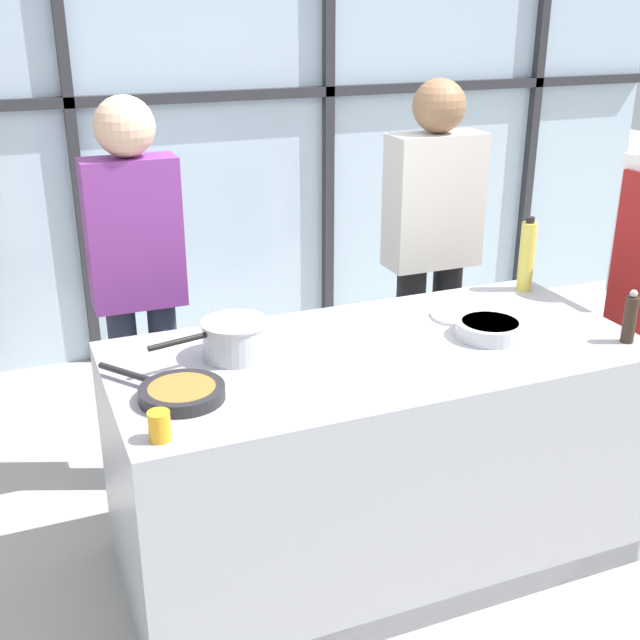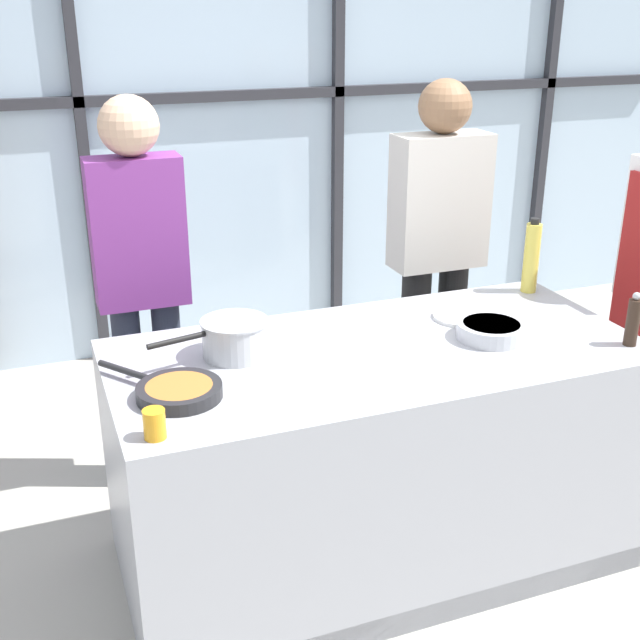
{
  "view_description": "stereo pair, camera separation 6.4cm",
  "coord_description": "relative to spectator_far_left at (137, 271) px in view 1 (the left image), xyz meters",
  "views": [
    {
      "loc": [
        -1.19,
        -2.37,
        2.06
      ],
      "look_at": [
        -0.19,
        0.1,
        0.99
      ],
      "focal_mm": 45.0,
      "sensor_mm": 36.0,
      "label": 1
    },
    {
      "loc": [
        -1.13,
        -2.39,
        2.06
      ],
      "look_at": [
        -0.19,
        0.1,
        0.99
      ],
      "focal_mm": 45.0,
      "sensor_mm": 36.0,
      "label": 2
    }
  ],
  "objects": [
    {
      "name": "ground_plane",
      "position": [
        0.7,
        -0.86,
        -1.01
      ],
      "size": [
        18.0,
        18.0,
        0.0
      ],
      "primitive_type": "plane",
      "color": "#ADA89E"
    },
    {
      "name": "white_plate",
      "position": [
        1.13,
        -0.7,
        -0.11
      ],
      "size": [
        0.23,
        0.23,
        0.01
      ],
      "primitive_type": "cylinder",
      "color": "white",
      "rests_on": "demo_island"
    },
    {
      "name": "frying_pan",
      "position": [
        -0.05,
        -0.98,
        -0.09
      ],
      "size": [
        0.35,
        0.43,
        0.04
      ],
      "color": "#232326",
      "rests_on": "demo_island"
    },
    {
      "name": "pepper_grinder",
      "position": [
        1.57,
        -1.15,
        -0.02
      ],
      "size": [
        0.05,
        0.05,
        0.2
      ],
      "color": "#332319",
      "rests_on": "demo_island"
    },
    {
      "name": "juice_glass_near",
      "position": [
        -0.16,
        -1.21,
        -0.07
      ],
      "size": [
        0.07,
        0.07,
        0.09
      ],
      "primitive_type": "cylinder",
      "color": "orange",
      "rests_on": "demo_island"
    },
    {
      "name": "saucepan",
      "position": [
        0.2,
        -0.73,
        -0.05
      ],
      "size": [
        0.44,
        0.24,
        0.13
      ],
      "color": "silver",
      "rests_on": "demo_island"
    },
    {
      "name": "oil_bottle",
      "position": [
        1.56,
        -0.53,
        0.04
      ],
      "size": [
        0.07,
        0.07,
        0.32
      ],
      "color": "#E0CC4C",
      "rests_on": "demo_island"
    },
    {
      "name": "back_window_wall",
      "position": [
        0.7,
        1.5,
        0.39
      ],
      "size": [
        6.4,
        0.1,
        2.8
      ],
      "color": "silver",
      "rests_on": "ground_plane"
    },
    {
      "name": "demo_island",
      "position": [
        0.7,
        -0.86,
        -0.56
      ],
      "size": [
        1.92,
        0.9,
        0.89
      ],
      "color": "#A8AAB2",
      "rests_on": "ground_plane"
    },
    {
      "name": "mixing_bowl",
      "position": [
        1.13,
        -0.92,
        -0.08
      ],
      "size": [
        0.26,
        0.26,
        0.06
      ],
      "color": "silver",
      "rests_on": "demo_island"
    },
    {
      "name": "spectator_center_left",
      "position": [
        1.4,
        0.0,
        -0.02
      ],
      "size": [
        0.45,
        0.24,
        1.74
      ],
      "rotation": [
        0.0,
        0.0,
        3.14
      ],
      "color": "black",
      "rests_on": "ground_plane"
    },
    {
      "name": "spectator_far_left",
      "position": [
        0.0,
        0.0,
        0.0
      ],
      "size": [
        0.38,
        0.24,
        1.72
      ],
      "rotation": [
        0.0,
        0.0,
        3.14
      ],
      "color": "#232838",
      "rests_on": "ground_plane"
    }
  ]
}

